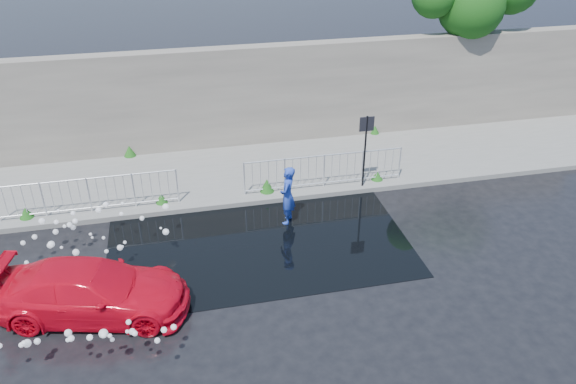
{
  "coord_description": "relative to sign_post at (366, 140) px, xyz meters",
  "views": [
    {
      "loc": [
        -1.42,
        -11.5,
        8.74
      ],
      "look_at": [
        1.5,
        1.76,
        1.0
      ],
      "focal_mm": 35.0,
      "sensor_mm": 36.0,
      "label": 1
    }
  ],
  "objects": [
    {
      "name": "curb",
      "position": [
        -4.2,
        -0.1,
        -1.64
      ],
      "size": [
        30.0,
        0.25,
        0.16
      ],
      "primitive_type": "cube",
      "color": "slate",
      "rests_on": "ground"
    },
    {
      "name": "pavement",
      "position": [
        -4.2,
        1.9,
        -1.65
      ],
      "size": [
        30.0,
        4.0,
        0.15
      ],
      "primitive_type": "cube",
      "color": "slate",
      "rests_on": "ground"
    },
    {
      "name": "railing_left",
      "position": [
        -8.2,
        0.25,
        -0.99
      ],
      "size": [
        5.05,
        0.05,
        1.1
      ],
      "color": "silver",
      "rests_on": "pavement"
    },
    {
      "name": "sign_post",
      "position": [
        0.0,
        0.0,
        0.0
      ],
      "size": [
        0.45,
        0.06,
        2.5
      ],
      "color": "black",
      "rests_on": "ground"
    },
    {
      "name": "person",
      "position": [
        -2.7,
        -1.3,
        -0.86
      ],
      "size": [
        0.64,
        0.75,
        1.74
      ],
      "primitive_type": "imported",
      "rotation": [
        0.0,
        0.0,
        -2.0
      ],
      "color": "#233FB0",
      "rests_on": "ground"
    },
    {
      "name": "retaining_wall",
      "position": [
        -4.2,
        4.1,
        0.18
      ],
      "size": [
        30.0,
        0.6,
        3.5
      ],
      "primitive_type": "cube",
      "color": "#625B53",
      "rests_on": "pavement"
    },
    {
      "name": "tree",
      "position": [
        5.52,
        4.32,
        3.06
      ],
      "size": [
        4.78,
        2.43,
        6.19
      ],
      "color": "#332114",
      "rests_on": "ground"
    },
    {
      "name": "puddle",
      "position": [
        -3.7,
        -2.1,
        -1.72
      ],
      "size": [
        8.0,
        5.0,
        0.01
      ],
      "primitive_type": "cube",
      "color": "black",
      "rests_on": "ground"
    },
    {
      "name": "railing_right",
      "position": [
        -1.2,
        0.25,
        -0.99
      ],
      "size": [
        5.05,
        0.05,
        1.1
      ],
      "color": "silver",
      "rests_on": "pavement"
    },
    {
      "name": "red_car",
      "position": [
        -7.8,
        -4.1,
        -1.1
      ],
      "size": [
        4.58,
        2.66,
        1.25
      ],
      "primitive_type": "imported",
      "rotation": [
        0.0,
        0.0,
        1.35
      ],
      "color": "red",
      "rests_on": "ground"
    },
    {
      "name": "weeds",
      "position": [
        -4.4,
        1.45,
        -1.4
      ],
      "size": [
        12.17,
        3.93,
        0.42
      ],
      "color": "#1A4612",
      "rests_on": "pavement"
    },
    {
      "name": "water_spray",
      "position": [
        -8.0,
        -3.13,
        -0.98
      ],
      "size": [
        3.69,
        5.58,
        1.02
      ],
      "color": "white",
      "rests_on": "ground"
    },
    {
      "name": "ground",
      "position": [
        -4.2,
        -3.1,
        -1.72
      ],
      "size": [
        90.0,
        90.0,
        0.0
      ],
      "primitive_type": "plane",
      "color": "black",
      "rests_on": "ground"
    }
  ]
}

